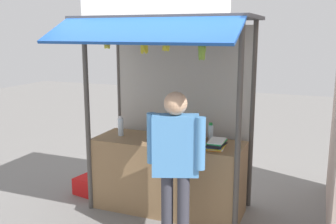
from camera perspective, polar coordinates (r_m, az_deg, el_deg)
ground_plane at (r=4.99m, az=0.00°, el=-14.02°), size 20.00×20.00×0.00m
stall_counter at (r=4.81m, az=0.00°, el=-9.28°), size 1.81×0.65×0.88m
stall_structure at (r=4.64m, az=0.56°, el=4.95°), size 2.01×1.54×2.68m
water_bottle_far_left at (r=4.62m, az=6.26°, el=-3.06°), size 0.07×0.07×0.23m
water_bottle_center at (r=4.91m, az=-6.94°, el=-2.11°), size 0.07×0.07×0.25m
water_bottle_mid_left at (r=4.88m, az=-1.26°, el=-2.09°), size 0.07×0.07×0.25m
magazine_stack_rear_center at (r=4.38m, az=7.11°, el=-4.72°), size 0.20×0.31×0.10m
magazine_stack_far_right at (r=4.56m, az=3.85°, el=-3.99°), size 0.24×0.28×0.10m
magazine_stack_mid_right at (r=4.58m, az=-0.52°, el=-4.05°), size 0.20×0.32×0.07m
banana_bunch_rightmost at (r=4.15m, az=-3.53°, el=9.65°), size 0.09×0.10×0.27m
banana_bunch_inner_right at (r=3.92m, az=4.97°, el=8.72°), size 0.10×0.10×0.32m
banana_bunch_leftmost at (r=4.36m, az=-8.93°, el=10.03°), size 0.09×0.09×0.22m
banana_bunch_inner_left at (r=4.05m, az=-0.28°, el=9.96°), size 0.10×0.10×0.24m
vendor_person at (r=3.86m, az=1.09°, el=-6.40°), size 0.61×0.34×1.60m
plastic_crate at (r=5.50m, az=-11.50°, el=-10.47°), size 0.38×0.38×0.22m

